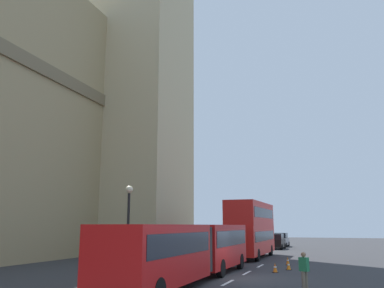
% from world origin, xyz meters
% --- Properties ---
extents(ground_plane, '(160.00, 160.00, 0.00)m').
position_xyz_m(ground_plane, '(0.00, 0.00, 0.00)').
color(ground_plane, '#333335').
extents(articulated_bus, '(16.19, 2.54, 2.90)m').
position_xyz_m(articulated_bus, '(-2.10, 1.99, 1.75)').
color(articulated_bus, red).
rests_on(articulated_bus, ground_plane).
extents(double_decker_bus, '(10.65, 2.54, 4.90)m').
position_xyz_m(double_decker_bus, '(14.18, 2.00, 2.71)').
color(double_decker_bus, red).
rests_on(double_decker_bus, ground_plane).
extents(sedan_lead, '(4.40, 1.86, 1.85)m').
position_xyz_m(sedan_lead, '(28.77, 1.91, 0.91)').
color(sedan_lead, black).
rests_on(sedan_lead, ground_plane).
extents(sedan_trailing, '(4.40, 1.86, 1.85)m').
position_xyz_m(sedan_trailing, '(34.62, 2.09, 0.91)').
color(sedan_trailing, gray).
rests_on(sedan_trailing, ground_plane).
extents(traffic_cone_west, '(0.36, 0.36, 0.58)m').
position_xyz_m(traffic_cone_west, '(3.39, -1.62, 0.28)').
color(traffic_cone_west, black).
rests_on(traffic_cone_west, ground_plane).
extents(traffic_cone_middle, '(0.36, 0.36, 0.58)m').
position_xyz_m(traffic_cone_middle, '(5.21, -2.23, 0.28)').
color(traffic_cone_middle, black).
rests_on(traffic_cone_middle, ground_plane).
extents(traffic_cone_east, '(0.36, 0.36, 0.58)m').
position_xyz_m(traffic_cone_east, '(8.63, -1.79, 0.28)').
color(traffic_cone_east, black).
rests_on(traffic_cone_east, ground_plane).
extents(street_lamp, '(0.44, 0.44, 5.27)m').
position_xyz_m(street_lamp, '(-0.72, 6.50, 3.06)').
color(street_lamp, black).
rests_on(street_lamp, ground_plane).
extents(pedestrian_near_cones, '(0.40, 0.47, 1.69)m').
position_xyz_m(pedestrian_near_cones, '(-3.52, -3.93, 0.91)').
color(pedestrian_near_cones, '#726651').
rests_on(pedestrian_near_cones, ground_plane).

